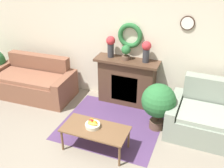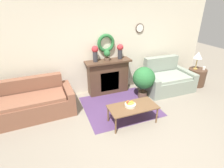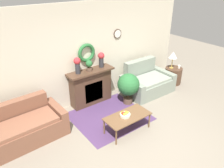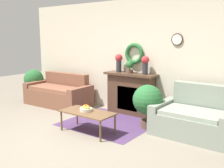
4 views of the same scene
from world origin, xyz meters
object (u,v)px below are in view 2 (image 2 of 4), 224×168
Objects in this scene: couch_left at (34,103)px; vase_on_mantel_right at (120,50)px; fruit_bowl at (130,104)px; side_table_by_loveseat at (196,77)px; loveseat_right at (166,79)px; fireplace at (108,76)px; mug at (204,68)px; vase_on_mantel_left at (95,52)px; potted_plant_on_mantel at (107,55)px; coffee_table at (133,108)px; table_lamp at (198,56)px; potted_plant_floor_by_loveseat at (144,79)px.

vase_on_mantel_right reaches higher than couch_left.
fruit_bowl is 3.03m from side_table_by_loveseat.
fruit_bowl is (-1.77, -1.09, 0.15)m from loveseat_right.
fireplace is at bearing 166.31° from loveseat_right.
mug is at bearing -9.40° from loveseat_right.
mug is at bearing -5.02° from couch_left.
vase_on_mantel_left is 0.34m from potted_plant_on_mantel.
side_table_by_loveseat is at bearing -3.96° from couch_left.
fireplace is 3.01m from mug.
coffee_table is 1.82m from vase_on_mantel_right.
potted_plant_on_mantel is (-2.96, 0.66, 0.56)m from mug.
vase_on_mantel_left is (-3.10, 0.53, 0.27)m from table_lamp.
potted_plant_on_mantel reaches higher than mug.
vase_on_mantel_left reaches higher than side_table_by_loveseat.
table_lamp is (4.76, -0.09, 0.67)m from couch_left.
fruit_bowl is 3.02m from table_lamp.
table_lamp reaches higher than couch_left.
potted_plant_on_mantel reaches higher than fireplace.
fruit_bowl is 1.67m from potted_plant_on_mantel.
loveseat_right is 1.27m from mug.
loveseat_right is 2.71× the size of side_table_by_loveseat.
fireplace is 1.78m from loveseat_right.
side_table_by_loveseat is 2.03m from potted_plant_floor_by_loveseat.
table_lamp reaches higher than fireplace.
couch_left reaches higher than side_table_by_loveseat.
potted_plant_floor_by_loveseat reaches higher than mug.
potted_plant_floor_by_loveseat is at bearing -166.74° from loveseat_right.
vase_on_mantel_right is at bearing 167.49° from table_lamp.
side_table_by_loveseat is (4.83, -0.14, -0.04)m from couch_left.
side_table_by_loveseat is (1.10, -0.13, -0.04)m from loveseat_right.
couch_left is 2.60m from vase_on_mantel_right.
couch_left is 2.25m from fruit_bowl.
potted_plant_on_mantel reaches higher than loveseat_right.
mug is (4.95, -0.24, 0.28)m from couch_left.
vase_on_mantel_left reaches higher than couch_left.
fruit_bowl is at bearing -105.63° from vase_on_mantel_right.
potted_plant_floor_by_loveseat is at bearing -6.56° from couch_left.
coffee_table is at bearing -103.31° from vase_on_mantel_right.
vase_on_mantel_right reaches higher than potted_plant_floor_by_loveseat.
loveseat_right reaches higher than coffee_table.
couch_left is at bearing 175.74° from potted_plant_floor_by_loveseat.
vase_on_mantel_right is (0.37, 0.01, 0.73)m from fireplace.
fruit_bowl is at bearing -91.26° from potted_plant_on_mantel.
vase_on_mantel_left is at bearing 100.80° from fruit_bowl.
coffee_table is at bearing -159.28° from table_lamp.
vase_on_mantel_left is 1.49m from potted_plant_floor_by_loveseat.
coffee_table is (-0.00, -1.56, -0.13)m from fireplace.
table_lamp is 2.44m from vase_on_mantel_right.
vase_on_mantel_right is (0.72, 0.00, -0.01)m from vase_on_mantel_left.
fireplace is at bearing 169.25° from table_lamp.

